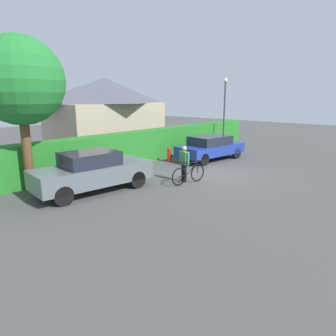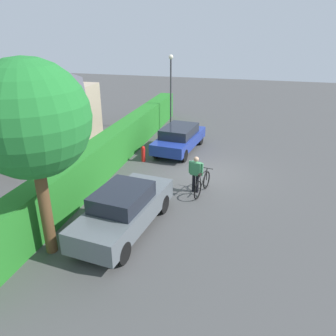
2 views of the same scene
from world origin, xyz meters
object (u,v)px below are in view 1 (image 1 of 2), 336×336
bicycle (189,174)px  street_lamp (225,105)px  parked_car_near (93,171)px  person_rider (184,161)px  fire_hydrant (169,154)px  parked_car_far (210,147)px  tree_kerbside (20,82)px

bicycle → street_lamp: bearing=22.5°
parked_car_near → person_rider: parked_car_near is taller
parked_car_near → fire_hydrant: (5.93, 1.38, -0.38)m
parked_car_far → person_rider: bearing=-159.2°
bicycle → tree_kerbside: tree_kerbside is taller
person_rider → fire_hydrant: person_rider is taller
tree_kerbside → fire_hydrant: bearing=-2.7°
bicycle → fire_hydrant: size_ratio=2.15×
person_rider → fire_hydrant: size_ratio=1.89×
parked_car_far → street_lamp: street_lamp is taller
tree_kerbside → fire_hydrant: (7.52, -0.36, -3.62)m
bicycle → fire_hydrant: bearing=52.0°
street_lamp → tree_kerbside: 13.22m
parked_car_near → parked_car_far: 7.90m
tree_kerbside → parked_car_far: bearing=-10.4°
person_rider → street_lamp: 9.07m
parked_car_near → street_lamp: (11.58, 1.43, 2.18)m
parked_car_far → person_rider: person_rider is taller
parked_car_near → street_lamp: 11.87m
bicycle → person_rider: 0.56m
bicycle → fire_hydrant: bicycle is taller
parked_car_near → tree_kerbside: size_ratio=0.82×
parked_car_far → fire_hydrant: bearing=145.0°
parked_car_far → fire_hydrant: parked_car_far is taller
parked_car_far → tree_kerbside: bearing=169.6°
person_rider → parked_car_near: bearing=152.6°
street_lamp → parked_car_far: bearing=-158.8°
street_lamp → person_rider: bearing=-159.0°
parked_car_near → bicycle: 3.87m
parked_car_near → bicycle: size_ratio=2.64×
fire_hydrant → person_rider: bearing=-129.8°
person_rider → fire_hydrant: (2.59, 3.11, -0.47)m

